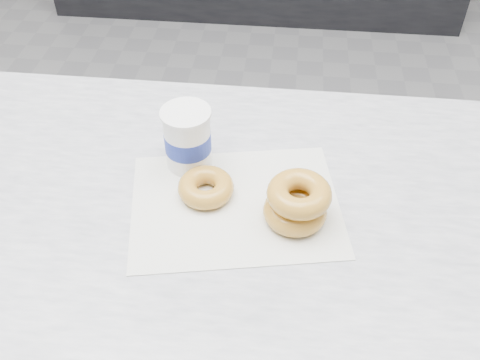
# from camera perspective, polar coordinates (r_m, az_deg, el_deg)

# --- Properties ---
(ground) EXTENTS (5.00, 5.00, 0.00)m
(ground) POSITION_cam_1_polar(r_m,az_deg,el_deg) (1.95, -3.40, -8.51)
(ground) COLOR gray
(ground) RESTS_ON ground
(counter) EXTENTS (3.06, 0.76, 0.90)m
(counter) POSITION_cam_1_polar(r_m,az_deg,el_deg) (1.25, -8.62, -17.48)
(counter) COLOR #333335
(counter) RESTS_ON ground
(wax_paper) EXTENTS (0.38, 0.32, 0.00)m
(wax_paper) POSITION_cam_1_polar(r_m,az_deg,el_deg) (0.88, -0.48, -2.62)
(wax_paper) COLOR silver
(wax_paper) RESTS_ON counter
(donut_single) EXTENTS (0.11, 0.11, 0.03)m
(donut_single) POSITION_cam_1_polar(r_m,az_deg,el_deg) (0.89, -3.66, -0.77)
(donut_single) COLOR gold
(donut_single) RESTS_ON wax_paper
(donut_stack) EXTENTS (0.14, 0.14, 0.07)m
(donut_stack) POSITION_cam_1_polar(r_m,az_deg,el_deg) (0.84, 6.11, -2.39)
(donut_stack) COLOR gold
(donut_stack) RESTS_ON wax_paper
(coffee_cup) EXTENTS (0.09, 0.09, 0.11)m
(coffee_cup) POSITION_cam_1_polar(r_m,az_deg,el_deg) (0.92, -5.61, 4.47)
(coffee_cup) COLOR white
(coffee_cup) RESTS_ON counter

